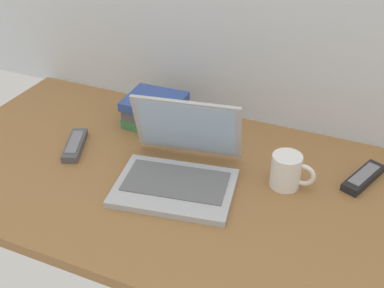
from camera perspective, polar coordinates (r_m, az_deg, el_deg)
desk at (r=1.31m, az=1.04°, el=-5.21°), size 1.60×0.76×0.03m
laptop at (r=1.28m, az=-1.55°, el=-2.66°), size 0.35×0.33×0.21m
coffee_mug at (r=1.28m, az=11.25°, el=-3.14°), size 0.12×0.08×0.10m
remote_control_near at (r=1.47m, az=-13.74°, el=-0.12°), size 0.10×0.17×0.02m
remote_control_far at (r=1.38m, az=19.70°, el=-3.77°), size 0.10×0.17×0.02m
book_stack at (r=1.54m, az=-4.43°, el=3.97°), size 0.18×0.17×0.10m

